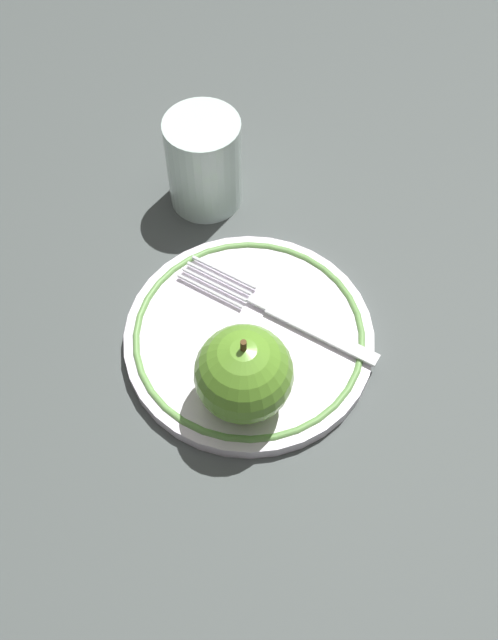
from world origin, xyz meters
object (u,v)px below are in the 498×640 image
at_px(plate, 249,337).
at_px(drinking_glass, 204,163).
at_px(apple_red_whole, 244,374).
at_px(fork, 283,314).

distance_m(plate, drinking_glass, 0.18).
bearing_deg(apple_red_whole, fork, -91.28).
bearing_deg(drinking_glass, fork, 137.28).
xyz_separation_m(fork, drinking_glass, (0.12, -0.11, 0.03)).
bearing_deg(apple_red_whole, plate, -71.87).
height_order(plate, drinking_glass, drinking_glass).
relative_size(plate, fork, 1.12).
height_order(plate, apple_red_whole, apple_red_whole).
bearing_deg(plate, apple_red_whole, 108.13).
relative_size(apple_red_whole, fork, 0.45).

